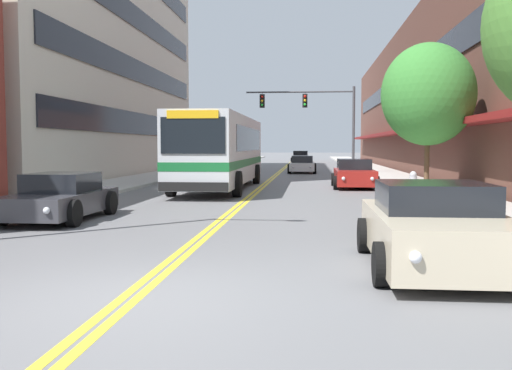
{
  "coord_description": "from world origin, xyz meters",
  "views": [
    {
      "loc": [
        2.31,
        -7.17,
        1.96
      ],
      "look_at": [
        -0.36,
        20.61,
        0.03
      ],
      "focal_mm": 40.0,
      "sensor_mm": 36.0,
      "label": 1
    }
  ],
  "objects_px": {
    "traffic_signal_mast": "(315,111)",
    "street_tree_right_mid": "(428,94)",
    "car_black_moving_lead": "(300,158)",
    "car_white_moving_second": "(302,165)",
    "fire_hydrant": "(413,184)",
    "car_champagne_parked_right_foreground": "(435,228)",
    "car_red_parked_right_mid": "(354,174)",
    "car_dark_grey_parked_left_mid": "(60,198)",
    "city_bus": "(222,148)"
  },
  "relations": [
    {
      "from": "car_dark_grey_parked_left_mid",
      "to": "car_red_parked_right_mid",
      "type": "distance_m",
      "value": 15.1
    },
    {
      "from": "traffic_signal_mast",
      "to": "city_bus",
      "type": "bearing_deg",
      "value": -107.71
    },
    {
      "from": "city_bus",
      "to": "car_black_moving_lead",
      "type": "height_order",
      "value": "city_bus"
    },
    {
      "from": "car_champagne_parked_right_foreground",
      "to": "street_tree_right_mid",
      "type": "xyz_separation_m",
      "value": [
        2.55,
        13.59,
        3.31
      ]
    },
    {
      "from": "car_black_moving_lead",
      "to": "fire_hydrant",
      "type": "bearing_deg",
      "value": -83.69
    },
    {
      "from": "car_black_moving_lead",
      "to": "fire_hydrant",
      "type": "height_order",
      "value": "car_black_moving_lead"
    },
    {
      "from": "street_tree_right_mid",
      "to": "car_champagne_parked_right_foreground",
      "type": "bearing_deg",
      "value": -100.62
    },
    {
      "from": "city_bus",
      "to": "traffic_signal_mast",
      "type": "xyz_separation_m",
      "value": [
        4.32,
        13.52,
        2.49
      ]
    },
    {
      "from": "car_white_moving_second",
      "to": "street_tree_right_mid",
      "type": "xyz_separation_m",
      "value": [
        5.14,
        -18.51,
        3.37
      ]
    },
    {
      "from": "car_champagne_parked_right_foreground",
      "to": "car_white_moving_second",
      "type": "distance_m",
      "value": 32.21
    },
    {
      "from": "traffic_signal_mast",
      "to": "car_black_moving_lead",
      "type": "bearing_deg",
      "value": 93.23
    },
    {
      "from": "car_black_moving_lead",
      "to": "street_tree_right_mid",
      "type": "relative_size",
      "value": 0.74
    },
    {
      "from": "car_white_moving_second",
      "to": "street_tree_right_mid",
      "type": "bearing_deg",
      "value": -74.48
    },
    {
      "from": "car_dark_grey_parked_left_mid",
      "to": "car_white_moving_second",
      "type": "bearing_deg",
      "value": 77.42
    },
    {
      "from": "car_red_parked_right_mid",
      "to": "car_white_moving_second",
      "type": "relative_size",
      "value": 0.98
    },
    {
      "from": "car_champagne_parked_right_foreground",
      "to": "fire_hydrant",
      "type": "height_order",
      "value": "car_champagne_parked_right_foreground"
    },
    {
      "from": "fire_hydrant",
      "to": "car_white_moving_second",
      "type": "bearing_deg",
      "value": 101.6
    },
    {
      "from": "car_black_moving_lead",
      "to": "car_white_moving_second",
      "type": "bearing_deg",
      "value": -88.65
    },
    {
      "from": "car_champagne_parked_right_foreground",
      "to": "fire_hydrant",
      "type": "xyz_separation_m",
      "value": [
        1.65,
        11.42,
        -0.05
      ]
    },
    {
      "from": "city_bus",
      "to": "car_dark_grey_parked_left_mid",
      "type": "relative_size",
      "value": 2.98
    },
    {
      "from": "city_bus",
      "to": "traffic_signal_mast",
      "type": "height_order",
      "value": "traffic_signal_mast"
    },
    {
      "from": "city_bus",
      "to": "car_champagne_parked_right_foreground",
      "type": "height_order",
      "value": "city_bus"
    },
    {
      "from": "car_white_moving_second",
      "to": "car_champagne_parked_right_foreground",
      "type": "bearing_deg",
      "value": -85.39
    },
    {
      "from": "traffic_signal_mast",
      "to": "street_tree_right_mid",
      "type": "xyz_separation_m",
      "value": [
        4.29,
        -16.54,
        -0.37
      ]
    },
    {
      "from": "traffic_signal_mast",
      "to": "car_champagne_parked_right_foreground",
      "type": "bearing_deg",
      "value": -86.7
    },
    {
      "from": "car_white_moving_second",
      "to": "street_tree_right_mid",
      "type": "distance_m",
      "value": 19.51
    },
    {
      "from": "car_white_moving_second",
      "to": "traffic_signal_mast",
      "type": "distance_m",
      "value": 4.32
    },
    {
      "from": "car_champagne_parked_right_foreground",
      "to": "street_tree_right_mid",
      "type": "height_order",
      "value": "street_tree_right_mid"
    },
    {
      "from": "fire_hydrant",
      "to": "traffic_signal_mast",
      "type": "bearing_deg",
      "value": 100.28
    },
    {
      "from": "fire_hydrant",
      "to": "car_champagne_parked_right_foreground",
      "type": "bearing_deg",
      "value": -98.25
    },
    {
      "from": "city_bus",
      "to": "car_red_parked_right_mid",
      "type": "relative_size",
      "value": 2.92
    },
    {
      "from": "car_dark_grey_parked_left_mid",
      "to": "fire_hydrant",
      "type": "height_order",
      "value": "car_dark_grey_parked_left_mid"
    },
    {
      "from": "car_black_moving_lead",
      "to": "traffic_signal_mast",
      "type": "xyz_separation_m",
      "value": [
        1.38,
        -24.49,
        3.68
      ]
    },
    {
      "from": "car_dark_grey_parked_left_mid",
      "to": "car_black_moving_lead",
      "type": "bearing_deg",
      "value": 83.68
    },
    {
      "from": "car_red_parked_right_mid",
      "to": "traffic_signal_mast",
      "type": "bearing_deg",
      "value": 98.07
    },
    {
      "from": "city_bus",
      "to": "traffic_signal_mast",
      "type": "distance_m",
      "value": 14.41
    },
    {
      "from": "car_dark_grey_parked_left_mid",
      "to": "traffic_signal_mast",
      "type": "relative_size",
      "value": 0.57
    },
    {
      "from": "city_bus",
      "to": "car_red_parked_right_mid",
      "type": "xyz_separation_m",
      "value": [
        6.1,
        0.98,
        -1.21
      ]
    },
    {
      "from": "city_bus",
      "to": "street_tree_right_mid",
      "type": "distance_m",
      "value": 9.36
    },
    {
      "from": "fire_hydrant",
      "to": "car_red_parked_right_mid",
      "type": "bearing_deg",
      "value": 104.68
    },
    {
      "from": "car_black_moving_lead",
      "to": "traffic_signal_mast",
      "type": "height_order",
      "value": "traffic_signal_mast"
    },
    {
      "from": "car_champagne_parked_right_foreground",
      "to": "car_black_moving_lead",
      "type": "height_order",
      "value": "car_black_moving_lead"
    },
    {
      "from": "car_dark_grey_parked_left_mid",
      "to": "car_black_moving_lead",
      "type": "xyz_separation_m",
      "value": [
        5.47,
        49.42,
        0.06
      ]
    },
    {
      "from": "car_dark_grey_parked_left_mid",
      "to": "car_white_moving_second",
      "type": "distance_m",
      "value": 27.57
    },
    {
      "from": "car_black_moving_lead",
      "to": "street_tree_right_mid",
      "type": "xyz_separation_m",
      "value": [
        5.67,
        -41.03,
        3.31
      ]
    },
    {
      "from": "car_red_parked_right_mid",
      "to": "fire_hydrant",
      "type": "bearing_deg",
      "value": -75.32
    },
    {
      "from": "street_tree_right_mid",
      "to": "fire_hydrant",
      "type": "bearing_deg",
      "value": -112.34
    },
    {
      "from": "car_red_parked_right_mid",
      "to": "car_black_moving_lead",
      "type": "bearing_deg",
      "value": 94.88
    },
    {
      "from": "car_red_parked_right_mid",
      "to": "street_tree_right_mid",
      "type": "distance_m",
      "value": 5.77
    },
    {
      "from": "car_dark_grey_parked_left_mid",
      "to": "traffic_signal_mast",
      "type": "height_order",
      "value": "traffic_signal_mast"
    }
  ]
}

